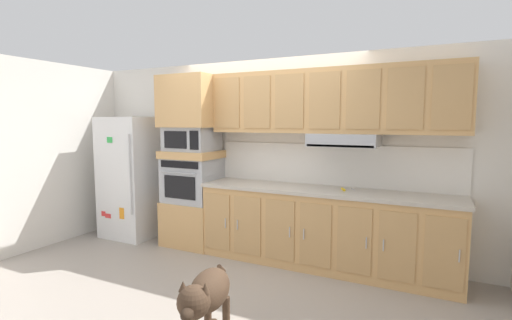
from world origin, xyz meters
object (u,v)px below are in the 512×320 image
(refrigerator, at_px, (132,177))
(screwdriver, at_px, (344,189))
(dog, at_px, (207,295))
(microwave, at_px, (192,139))
(built_in_oven, at_px, (193,180))

(refrigerator, relative_size, screwdriver, 10.69)
(screwdriver, distance_m, dog, 2.14)
(screwdriver, height_order, dog, screwdriver)
(refrigerator, height_order, screwdriver, refrigerator)
(refrigerator, height_order, microwave, refrigerator)
(microwave, distance_m, dog, 2.74)
(built_in_oven, relative_size, microwave, 1.09)
(microwave, height_order, screwdriver, microwave)
(built_in_oven, xyz_separation_m, microwave, (0.00, -0.00, 0.56))
(built_in_oven, bearing_deg, screwdriver, 0.46)
(refrigerator, distance_m, built_in_oven, 1.04)
(microwave, bearing_deg, refrigerator, -176.29)
(refrigerator, xyz_separation_m, built_in_oven, (1.04, 0.07, 0.02))
(built_in_oven, relative_size, screwdriver, 4.25)
(screwdriver, bearing_deg, microwave, -179.54)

